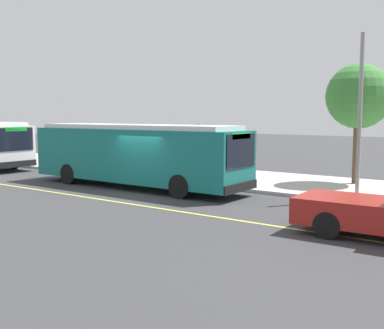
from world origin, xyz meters
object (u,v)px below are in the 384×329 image
Objects in this scene: transit_bus_main at (136,153)px; waiting_bench at (185,164)px; route_sign_post at (198,144)px; pedestrian_commuter at (183,159)px.

transit_bus_main is 7.14× the size of waiting_bench.
transit_bus_main reaches higher than waiting_bench.
route_sign_post is 1.52m from pedestrian_commuter.
pedestrian_commuter is (-1.21, 0.39, -0.84)m from route_sign_post.
transit_bus_main is 3.27m from route_sign_post.
transit_bus_main is at bearing -79.66° from waiting_bench.
pedestrian_commuter reaches higher than waiting_bench.
transit_bus_main reaches higher than pedestrian_commuter.
transit_bus_main is 6.76× the size of pedestrian_commuter.
waiting_bench is (-0.91, 5.01, -0.98)m from transit_bus_main.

